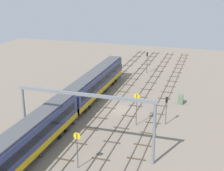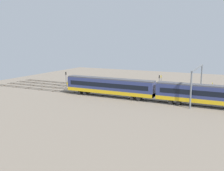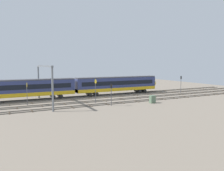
% 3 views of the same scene
% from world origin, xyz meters
% --- Properties ---
extents(ground_plane, '(108.98, 108.98, 0.00)m').
position_xyz_m(ground_plane, '(0.00, 0.00, 0.00)').
color(ground_plane, gray).
extents(track_near_foreground, '(92.98, 2.40, 0.16)m').
position_xyz_m(track_near_foreground, '(0.00, -6.32, 0.07)').
color(track_near_foreground, '#59544C').
rests_on(track_near_foreground, ground).
extents(track_second_near, '(92.98, 2.40, 0.16)m').
position_xyz_m(track_second_near, '(-0.00, -2.11, 0.07)').
color(track_second_near, '#59544C').
rests_on(track_second_near, ground).
extents(track_middle, '(92.98, 2.40, 0.16)m').
position_xyz_m(track_middle, '(-0.00, 2.11, 0.07)').
color(track_middle, '#59544C').
rests_on(track_middle, ground).
extents(track_with_train, '(92.98, 2.40, 0.16)m').
position_xyz_m(track_with_train, '(-0.00, 6.32, 0.07)').
color(track_with_train, '#59544C').
rests_on(track_with_train, ground).
extents(train, '(50.40, 3.24, 4.80)m').
position_xyz_m(train, '(-6.22, 6.32, 2.66)').
color(train, navy).
rests_on(train, ground).
extents(overhead_gantry, '(0.40, 18.08, 8.21)m').
position_xyz_m(overhead_gantry, '(-15.28, 0.24, 6.21)').
color(overhead_gantry, slate).
rests_on(overhead_gantry, ground).
extents(speed_sign_near_foreground, '(0.14, 0.88, 4.63)m').
position_xyz_m(speed_sign_near_foreground, '(-18.83, -0.13, 3.00)').
color(speed_sign_near_foreground, '#4C4C51').
rests_on(speed_sign_near_foreground, ground).
extents(speed_sign_mid_trackside, '(0.14, 0.90, 5.17)m').
position_xyz_m(speed_sign_mid_trackside, '(-5.27, -4.00, 3.34)').
color(speed_sign_mid_trackside, '#4C4C51').
rests_on(speed_sign_mid_trackside, ground).
extents(signal_light_trackside_approach, '(0.31, 0.32, 4.49)m').
position_xyz_m(signal_light_trackside_approach, '(-3.56, -8.24, 2.94)').
color(signal_light_trackside_approach, '#4C4C51').
rests_on(signal_light_trackside_approach, ground).
extents(signal_light_trackside_departure, '(0.31, 0.32, 4.96)m').
position_xyz_m(signal_light_trackside_departure, '(23.57, 0.36, 3.22)').
color(signal_light_trackside_departure, '#4C4C51').
rests_on(signal_light_trackside_departure, ground).
extents(relay_cabinet, '(1.18, 0.89, 1.68)m').
position_xyz_m(relay_cabinet, '(5.83, -9.48, 0.84)').
color(relay_cabinet, '#597259').
rests_on(relay_cabinet, ground).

